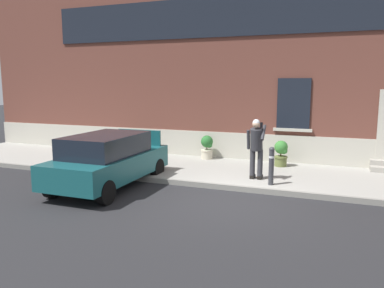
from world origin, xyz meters
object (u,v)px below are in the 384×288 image
Objects in this scene: person_on_phone at (256,145)px; planter_cream at (207,147)px; planter_charcoal at (139,143)px; hatchback_car_teal at (109,159)px; bollard_near_person at (271,164)px; planter_olive at (281,153)px.

person_on_phone is 2.02× the size of planter_cream.
planter_charcoal is at bearing -176.45° from planter_cream.
hatchback_car_teal is 4.73× the size of planter_cream.
person_on_phone is at bearing 139.05° from bollard_near_person.
planter_olive is (2.70, -0.32, 0.00)m from planter_cream.
bollard_near_person is at bearing 17.00° from hatchback_car_teal.
planter_olive is at bearing 92.02° from bollard_near_person.
hatchback_car_teal is at bearing -168.58° from person_on_phone.
planter_cream is at bearing 173.33° from planter_olive.
bollard_near_person reaches higher than planter_cream.
bollard_near_person is 1.22× the size of planter_charcoal.
bollard_near_person is 0.60× the size of person_on_phone.
bollard_near_person reaches higher than planter_olive.
hatchback_car_teal is at bearing -72.96° from planter_charcoal.
bollard_near_person is at bearing -87.98° from planter_olive.
planter_olive is (0.42, 2.06, -0.54)m from person_on_phone.
planter_charcoal is (-4.97, 2.20, -0.54)m from person_on_phone.
bollard_near_person is 1.22× the size of planter_olive.
hatchback_car_teal reaches higher than bollard_near_person.
planter_olive is at bearing -6.67° from planter_cream.
person_on_phone is (3.76, 1.75, 0.36)m from hatchback_car_teal.
person_on_phone is (-0.51, 0.44, 0.43)m from bollard_near_person.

